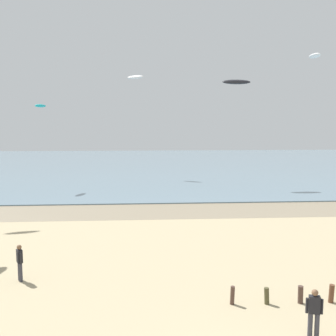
% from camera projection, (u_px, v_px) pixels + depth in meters
% --- Properties ---
extents(wet_sand_strip, '(120.00, 5.80, 0.01)m').
position_uv_depth(wet_sand_strip, '(177.00, 211.00, 32.70)').
color(wet_sand_strip, gray).
rests_on(wet_sand_strip, ground).
extents(sea, '(160.00, 70.00, 0.10)m').
position_uv_depth(sea, '(158.00, 164.00, 70.27)').
color(sea, slate).
rests_on(sea, ground).
extents(person_left_flank, '(0.37, 0.51, 1.71)m').
position_uv_depth(person_left_flank, '(20.00, 262.00, 18.05)').
color(person_left_flank, '#383842').
rests_on(person_left_flank, ground).
extents(person_right_flank, '(0.56, 0.30, 1.71)m').
position_uv_depth(person_right_flank, '(314.00, 312.00, 13.21)').
color(person_right_flank, '#383842').
rests_on(person_right_flank, ground).
extents(kite_aloft_0, '(1.12, 3.17, 0.74)m').
position_uv_depth(kite_aloft_0, '(315.00, 56.00, 54.59)').
color(kite_aloft_0, white).
extents(kite_aloft_1, '(1.23, 2.05, 0.41)m').
position_uv_depth(kite_aloft_1, '(40.00, 106.00, 42.57)').
color(kite_aloft_1, '#19B2B7').
extents(kite_aloft_2, '(2.62, 2.10, 0.69)m').
position_uv_depth(kite_aloft_2, '(135.00, 77.00, 52.93)').
color(kite_aloft_2, white).
extents(kite_aloft_4, '(3.27, 1.15, 0.72)m').
position_uv_depth(kite_aloft_4, '(236.00, 82.00, 44.80)').
color(kite_aloft_4, black).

